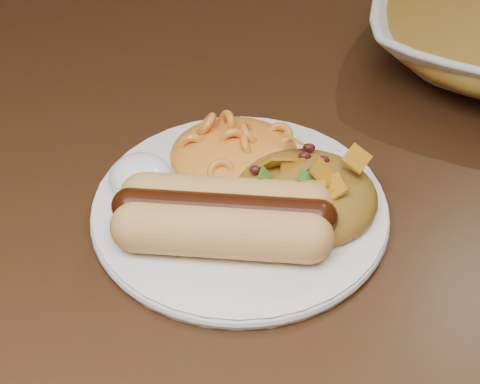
{
  "coord_description": "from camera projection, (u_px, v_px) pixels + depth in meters",
  "views": [
    {
      "loc": [
        0.11,
        -0.41,
        1.1
      ],
      "look_at": [
        0.11,
        -0.04,
        0.77
      ],
      "focal_mm": 55.0,
      "sensor_mm": 36.0,
      "label": 1
    }
  ],
  "objects": [
    {
      "name": "table",
      "position": [
        109.0,
        263.0,
        0.6
      ],
      "size": [
        1.6,
        0.9,
        0.75
      ],
      "color": "black",
      "rests_on": "floor"
    },
    {
      "name": "plate",
      "position": [
        240.0,
        208.0,
        0.51
      ],
      "size": [
        0.24,
        0.24,
        0.01
      ],
      "primitive_type": "cylinder",
      "rotation": [
        0.0,
        0.0,
        -0.21
      ],
      "color": "white",
      "rests_on": "table"
    },
    {
      "name": "hotdog",
      "position": [
        224.0,
        216.0,
        0.47
      ],
      "size": [
        0.12,
        0.07,
        0.03
      ],
      "rotation": [
        0.0,
        0.0,
        -0.08
      ],
      "color": "tan",
      "rests_on": "plate"
    },
    {
      "name": "mac_and_cheese",
      "position": [
        235.0,
        139.0,
        0.53
      ],
      "size": [
        0.11,
        0.1,
        0.04
      ],
      "primitive_type": "ellipsoid",
      "rotation": [
        0.0,
        0.0,
        0.16
      ],
      "color": "orange",
      "rests_on": "plate"
    },
    {
      "name": "sour_cream",
      "position": [
        140.0,
        171.0,
        0.51
      ],
      "size": [
        0.05,
        0.05,
        0.03
      ],
      "primitive_type": "ellipsoid",
      "rotation": [
        0.0,
        0.0,
        -0.12
      ],
      "color": "white",
      "rests_on": "plate"
    },
    {
      "name": "taco_salad",
      "position": [
        305.0,
        185.0,
        0.49
      ],
      "size": [
        0.1,
        0.1,
        0.04
      ],
      "rotation": [
        0.0,
        0.0,
        0.21
      ],
      "color": "#A93F18",
      "rests_on": "plate"
    }
  ]
}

